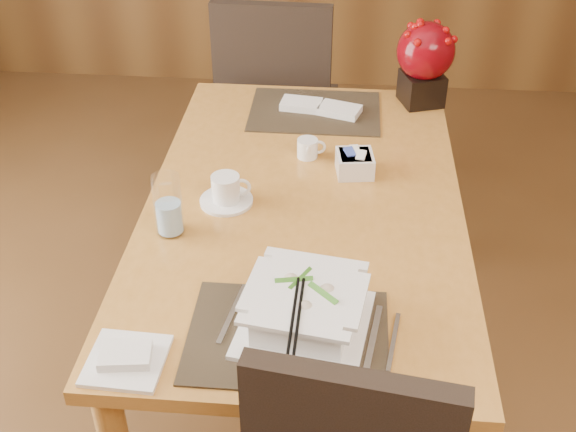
# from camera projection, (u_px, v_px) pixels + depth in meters

# --- Properties ---
(dining_table) EXTENTS (0.90, 1.50, 0.75)m
(dining_table) POSITION_uv_depth(u_px,v_px,m) (304.00, 227.00, 2.12)
(dining_table) COLOR #C18135
(dining_table) RESTS_ON ground
(placemat_near) EXTENTS (0.45, 0.33, 0.01)m
(placemat_near) POSITION_uv_depth(u_px,v_px,m) (288.00, 336.00, 1.62)
(placemat_near) COLOR black
(placemat_near) RESTS_ON dining_table
(placemat_far) EXTENTS (0.45, 0.33, 0.01)m
(placemat_far) POSITION_uv_depth(u_px,v_px,m) (315.00, 111.00, 2.51)
(placemat_far) COLOR black
(placemat_far) RESTS_ON dining_table
(soup_setting) EXTENTS (0.32, 0.32, 0.12)m
(soup_setting) POSITION_uv_depth(u_px,v_px,m) (305.00, 310.00, 1.61)
(soup_setting) COLOR white
(soup_setting) RESTS_ON dining_table
(coffee_cup) EXTENTS (0.15, 0.15, 0.09)m
(coffee_cup) POSITION_uv_depth(u_px,v_px,m) (226.00, 191.00, 2.04)
(coffee_cup) COLOR white
(coffee_cup) RESTS_ON dining_table
(water_glass) EXTENTS (0.09, 0.09, 0.17)m
(water_glass) POSITION_uv_depth(u_px,v_px,m) (168.00, 205.00, 1.89)
(water_glass) COLOR white
(water_glass) RESTS_ON dining_table
(creamer_jug) EXTENTS (0.09, 0.09, 0.06)m
(creamer_jug) POSITION_uv_depth(u_px,v_px,m) (307.00, 148.00, 2.25)
(creamer_jug) COLOR white
(creamer_jug) RESTS_ON dining_table
(sugar_caddy) EXTENTS (0.12, 0.12, 0.06)m
(sugar_caddy) POSITION_uv_depth(u_px,v_px,m) (355.00, 164.00, 2.17)
(sugar_caddy) COLOR white
(sugar_caddy) RESTS_ON dining_table
(berry_decor) EXTENTS (0.20, 0.20, 0.29)m
(berry_decor) POSITION_uv_depth(u_px,v_px,m) (425.00, 58.00, 2.48)
(berry_decor) COLOR black
(berry_decor) RESTS_ON dining_table
(napkins_far) EXTENTS (0.29, 0.16, 0.02)m
(napkins_far) POSITION_uv_depth(u_px,v_px,m) (323.00, 108.00, 2.50)
(napkins_far) COLOR white
(napkins_far) RESTS_ON dining_table
(bread_plate) EXTENTS (0.17, 0.17, 0.01)m
(bread_plate) POSITION_uv_depth(u_px,v_px,m) (126.00, 360.00, 1.55)
(bread_plate) COLOR white
(bread_plate) RESTS_ON dining_table
(far_chair) EXTENTS (0.49, 0.49, 1.02)m
(far_chair) POSITION_uv_depth(u_px,v_px,m) (276.00, 100.00, 2.98)
(far_chair) COLOR black
(far_chair) RESTS_ON ground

